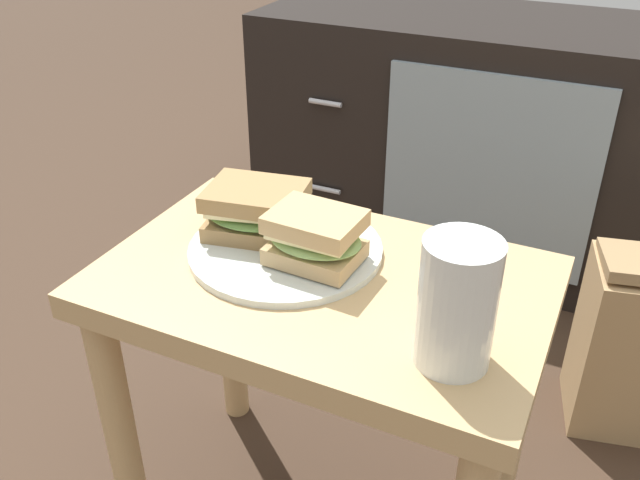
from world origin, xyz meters
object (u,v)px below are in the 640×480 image
object	(u,v)px
sandwich_front	(257,210)
paper_bag	(636,343)
tv_cabinet	(460,135)
beer_glass	(457,306)
sandwich_back	(315,237)
plate	(286,249)

from	to	relation	value
sandwich_front	paper_bag	size ratio (longest dim) A/B	0.45
tv_cabinet	sandwich_front	distance (m)	0.93
tv_cabinet	beer_glass	xyz separation A→B (m)	(0.26, -1.03, 0.24)
sandwich_front	sandwich_back	distance (m)	0.11
sandwich_back	beer_glass	bearing A→B (deg)	-25.45
paper_bag	beer_glass	bearing A→B (deg)	-111.96
beer_glass	plate	bearing A→B (deg)	155.91
beer_glass	paper_bag	xyz separation A→B (m)	(0.21, 0.53, -0.36)
plate	paper_bag	distance (m)	0.69
sandwich_back	paper_bag	distance (m)	0.69
sandwich_front	tv_cabinet	bearing A→B (deg)	86.74
paper_bag	sandwich_front	bearing A→B (deg)	-142.87
plate	beer_glass	bearing A→B (deg)	-24.09
plate	sandwich_back	bearing A→B (deg)	-18.49
sandwich_back	tv_cabinet	bearing A→B (deg)	93.20
tv_cabinet	paper_bag	xyz separation A→B (m)	(0.47, -0.51, -0.12)
sandwich_back	beer_glass	world-z (taller)	beer_glass
tv_cabinet	plate	distance (m)	0.94
plate	sandwich_back	distance (m)	0.07
tv_cabinet	sandwich_back	bearing A→B (deg)	-86.80
sandwich_back	sandwich_front	bearing A→B (deg)	161.51
plate	beer_glass	distance (m)	0.29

